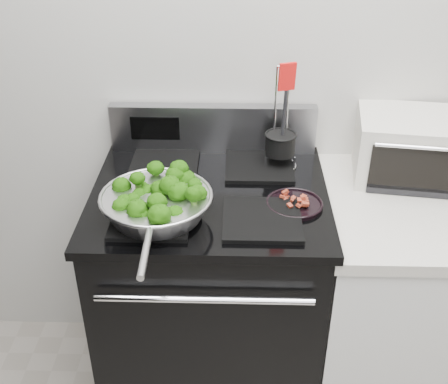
{
  "coord_description": "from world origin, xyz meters",
  "views": [
    {
      "loc": [
        -0.21,
        -0.18,
        1.92
      ],
      "look_at": [
        -0.25,
        1.36,
        0.98
      ],
      "focal_mm": 45.0,
      "sensor_mm": 36.0,
      "label": 1
    }
  ],
  "objects_px": {
    "utensil_holder": "(280,149)",
    "toaster_oven": "(413,147)",
    "gas_range": "(211,296)",
    "skillet": "(157,204)",
    "bacon_plate": "(295,201)"
  },
  "relations": [
    {
      "from": "utensil_holder",
      "to": "toaster_oven",
      "type": "height_order",
      "value": "utensil_holder"
    },
    {
      "from": "toaster_oven",
      "to": "utensil_holder",
      "type": "bearing_deg",
      "value": -172.14
    },
    {
      "from": "utensil_holder",
      "to": "toaster_oven",
      "type": "bearing_deg",
      "value": -17.94
    },
    {
      "from": "gas_range",
      "to": "skillet",
      "type": "height_order",
      "value": "gas_range"
    },
    {
      "from": "skillet",
      "to": "utensil_holder",
      "type": "xyz_separation_m",
      "value": [
        0.39,
        0.35,
        0.01
      ]
    },
    {
      "from": "utensil_holder",
      "to": "gas_range",
      "type": "bearing_deg",
      "value": -161.71
    },
    {
      "from": "skillet",
      "to": "toaster_oven",
      "type": "bearing_deg",
      "value": 20.47
    },
    {
      "from": "gas_range",
      "to": "bacon_plate",
      "type": "xyz_separation_m",
      "value": [
        0.28,
        -0.08,
        0.48
      ]
    },
    {
      "from": "bacon_plate",
      "to": "utensil_holder",
      "type": "relative_size",
      "value": 0.47
    },
    {
      "from": "gas_range",
      "to": "bacon_plate",
      "type": "bearing_deg",
      "value": -16.63
    },
    {
      "from": "gas_range",
      "to": "toaster_oven",
      "type": "height_order",
      "value": "toaster_oven"
    },
    {
      "from": "utensil_holder",
      "to": "toaster_oven",
      "type": "xyz_separation_m",
      "value": [
        0.47,
        0.0,
        0.01
      ]
    },
    {
      "from": "skillet",
      "to": "bacon_plate",
      "type": "xyz_separation_m",
      "value": [
        0.43,
        0.09,
        -0.04
      ]
    },
    {
      "from": "toaster_oven",
      "to": "gas_range",
      "type": "bearing_deg",
      "value": -158.07
    },
    {
      "from": "skillet",
      "to": "toaster_oven",
      "type": "height_order",
      "value": "toaster_oven"
    }
  ]
}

